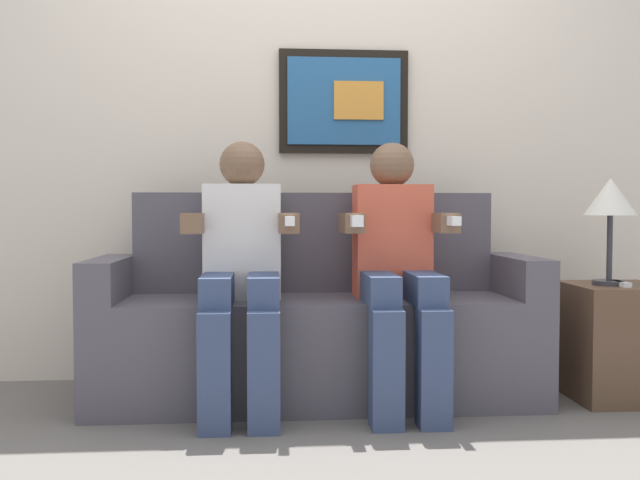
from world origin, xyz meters
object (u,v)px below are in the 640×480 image
side_table_right (616,342)px  spare_remote_on_table (620,284)px  couch (317,327)px  person_on_right (397,262)px  table_lamp (610,202)px  person_on_left (242,263)px

side_table_right → spare_remote_on_table: spare_remote_on_table is taller
couch → side_table_right: (1.30, -0.11, -0.06)m
couch → spare_remote_on_table: size_ratio=14.59×
person_on_right → table_lamp: 0.97m
person_on_left → side_table_right: person_on_left is taller
couch → person_on_right: 0.47m
person_on_left → person_on_right: bearing=-0.0°
person_on_right → side_table_right: person_on_right is taller
couch → table_lamp: table_lamp is taller
person_on_left → person_on_right: same height
side_table_right → table_lamp: size_ratio=1.09×
couch → spare_remote_on_table: (1.28, -0.17, 0.20)m
side_table_right → spare_remote_on_table: 0.27m
side_table_right → table_lamp: (-0.05, -0.02, 0.61)m
person_on_right → table_lamp: (0.93, 0.04, 0.25)m
person_on_left → table_lamp: person_on_left is taller
side_table_right → table_lamp: table_lamp is taller
couch → spare_remote_on_table: 1.30m
couch → spare_remote_on_table: couch is taller
spare_remote_on_table → person_on_left: bearing=179.9°
couch → person_on_right: person_on_right is taller
person_on_left → table_lamp: size_ratio=2.41×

